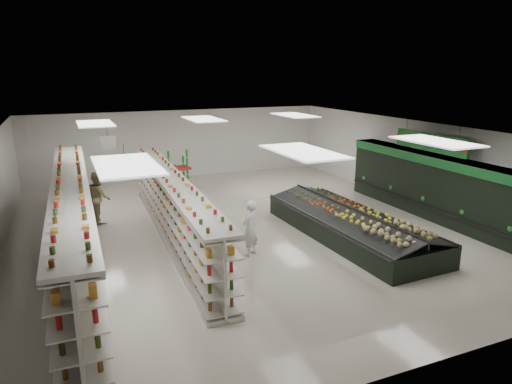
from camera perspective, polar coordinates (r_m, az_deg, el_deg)
name	(u,v)px	position (r m, az deg, el deg)	size (l,w,h in m)	color
floor	(242,227)	(15.01, -1.80, -4.46)	(16.00, 16.00, 0.00)	beige
ceiling	(241,130)	(14.27, -1.91, 7.75)	(14.00, 16.00, 0.02)	white
wall_back	(180,144)	(22.07, -9.45, 5.92)	(14.00, 0.02, 3.20)	white
wall_front	(419,285)	(8.04, 19.71, -10.88)	(14.00, 0.02, 3.20)	white
wall_right	(414,163)	(18.24, 19.14, 3.42)	(0.02, 16.00, 3.20)	white
produce_wall_case	(433,182)	(16.93, 21.22, 1.14)	(0.93, 8.00, 2.20)	black
aisle_sign_near	(125,166)	(11.50, -16.10, 3.16)	(0.52, 0.06, 0.75)	white
aisle_sign_far	(108,143)	(15.42, -18.04, 5.89)	(0.52, 0.06, 0.75)	white
hortifruti_banner	(430,142)	(16.48, 20.96, 5.82)	(0.12, 3.20, 0.95)	#1C6A2C
gondola_left	(74,223)	(13.35, -21.81, -3.61)	(1.18, 12.37, 2.14)	silver
gondola_center	(173,210)	(14.15, -10.35, -2.24)	(1.21, 10.87, 1.88)	silver
produce_island	(350,223)	(14.34, 11.61, -3.86)	(2.56, 6.53, 0.96)	black
soda_endcap	(176,170)	(20.60, -9.92, 2.77)	(1.21, 0.87, 1.48)	red
shopper_main	(250,228)	(12.57, -0.75, -4.54)	(0.58, 0.38, 1.58)	white
shopper_background	(99,197)	(16.14, -19.05, -0.60)	(0.86, 0.53, 1.78)	tan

